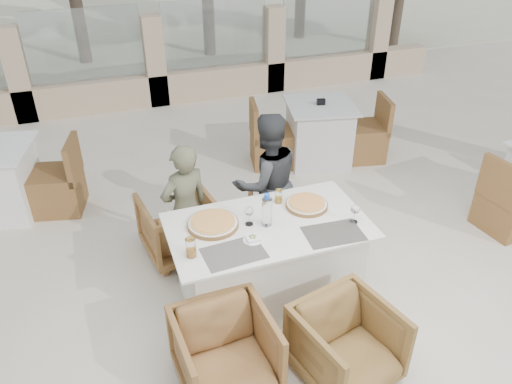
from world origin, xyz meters
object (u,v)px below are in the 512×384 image
object	(u,v)px
beer_glass_left	(191,247)
beer_glass_right	(279,196)
pizza_right	(307,204)
diner_right	(267,183)
armchair_far_left	(179,225)
bg_table_b	(319,133)
armchair_far_right	(278,226)
wine_glass_centre	(249,215)
armchair_near_left	(226,353)
wine_glass_corner	(355,213)
armchair_near_right	(346,345)
pizza_left	(213,223)
water_bottle	(267,210)
dining_table	(268,262)
olive_dish	(253,238)
diner_left	(186,209)

from	to	relation	value
beer_glass_left	beer_glass_right	distance (m)	0.98
pizza_right	diner_right	bearing A→B (deg)	102.99
armchair_far_left	bg_table_b	bearing A→B (deg)	-156.73
armchair_far_right	wine_glass_centre	bearing A→B (deg)	70.29
bg_table_b	armchair_near_left	bearing A→B (deg)	-113.83
wine_glass_corner	armchair_near_right	xyz separation A→B (m)	(-0.41, -0.75, -0.56)
pizza_left	water_bottle	bearing A→B (deg)	-16.97
dining_table	beer_glass_left	distance (m)	0.83
pizza_right	armchair_far_right	size ratio (longest dim) A/B	0.57
beer_glass_left	armchair_near_left	size ratio (longest dim) A/B	0.23
wine_glass_centre	armchair_near_left	world-z (taller)	wine_glass_centre
wine_glass_corner	diner_right	bearing A→B (deg)	113.30
pizza_right	diner_right	xyz separation A→B (m)	(-0.14, 0.59, -0.10)
armchair_far_left	wine_glass_centre	bearing A→B (deg)	109.60
pizza_right	wine_glass_centre	xyz separation A→B (m)	(-0.54, -0.08, 0.07)
pizza_right	armchair_far_right	distance (m)	0.68
pizza_left	olive_dish	distance (m)	0.37
pizza_right	wine_glass_centre	bearing A→B (deg)	-171.19
armchair_near_right	armchair_far_left	bearing A→B (deg)	101.13
wine_glass_corner	pizza_right	bearing A→B (deg)	128.15
beer_glass_left	pizza_left	bearing A→B (deg)	51.57
dining_table	beer_glass_left	size ratio (longest dim) A/B	10.49
armchair_near_right	bg_table_b	bearing A→B (deg)	54.76
beer_glass_left	armchair_far_right	size ratio (longest dim) A/B	0.25
armchair_far_left	beer_glass_right	bearing A→B (deg)	133.87
wine_glass_centre	water_bottle	bearing A→B (deg)	-20.36
pizza_left	wine_glass_centre	size ratio (longest dim) A/B	2.22
dining_table	armchair_far_left	bearing A→B (deg)	123.51
beer_glass_right	armchair_far_right	bearing A→B (deg)	66.53
beer_glass_left	olive_dish	xyz separation A→B (m)	(0.48, 0.03, -0.05)
wine_glass_corner	armchair_far_left	world-z (taller)	wine_glass_corner
pizza_left	diner_right	xyz separation A→B (m)	(0.68, 0.60, -0.10)
beer_glass_right	armchair_far_left	world-z (taller)	beer_glass_right
beer_glass_left	diner_left	size ratio (longest dim) A/B	0.12
pizza_left	diner_left	bearing A→B (deg)	103.10
wine_glass_corner	pizza_left	bearing A→B (deg)	163.16
beer_glass_left	diner_right	world-z (taller)	diner_right
armchair_near_left	diner_right	distance (m)	1.74
beer_glass_left	diner_left	xyz separation A→B (m)	(0.13, 0.82, -0.22)
armchair_near_left	water_bottle	bearing A→B (deg)	48.26
wine_glass_centre	armchair_far_left	world-z (taller)	wine_glass_centre
dining_table	pizza_left	bearing A→B (deg)	162.66
diner_left	bg_table_b	xyz separation A→B (m)	(2.04, 1.51, -0.24)
beer_glass_left	armchair_near_left	xyz separation A→B (m)	(0.08, -0.55, -0.54)
beer_glass_left	armchair_far_right	distance (m)	1.37
diner_right	bg_table_b	xyz separation A→B (m)	(1.24, 1.43, -0.31)
armchair_near_right	pizza_right	bearing A→B (deg)	68.81
wine_glass_corner	armchair_far_left	xyz separation A→B (m)	(-1.24, 1.07, -0.56)
wine_glass_corner	diner_right	world-z (taller)	diner_right
diner_left	beer_glass_left	bearing A→B (deg)	63.06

